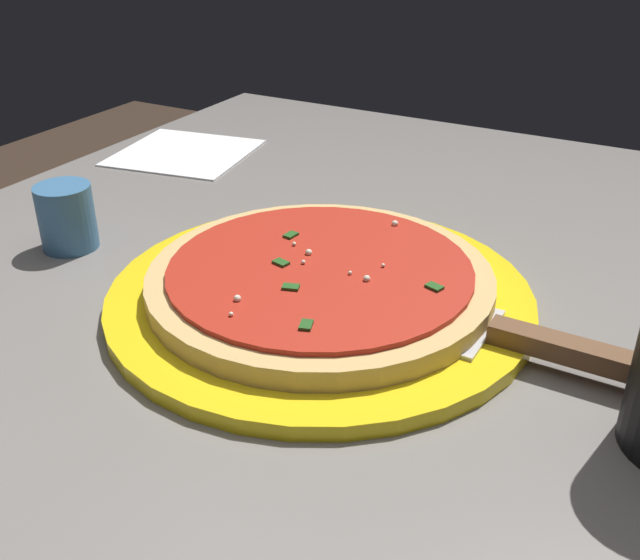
% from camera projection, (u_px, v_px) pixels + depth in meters
% --- Properties ---
extents(restaurant_table, '(1.05, 0.86, 0.73)m').
position_uv_depth(restaurant_table, '(329.00, 453.00, 0.61)').
color(restaurant_table, black).
rests_on(restaurant_table, ground_plane).
extents(serving_plate, '(0.33, 0.33, 0.01)m').
position_uv_depth(serving_plate, '(320.00, 296.00, 0.57)').
color(serving_plate, yellow).
rests_on(serving_plate, restaurant_table).
extents(pizza, '(0.26, 0.26, 0.02)m').
position_uv_depth(pizza, '(320.00, 278.00, 0.56)').
color(pizza, '#DBB26B').
rests_on(pizza, serving_plate).
extents(pizza_server, '(0.07, 0.22, 0.01)m').
position_uv_depth(pizza_server, '(526.00, 341.00, 0.49)').
color(pizza_server, silver).
rests_on(pizza_server, serving_plate).
extents(cup_small_sauce, '(0.05, 0.05, 0.06)m').
position_uv_depth(cup_small_sauce, '(65.00, 218.00, 0.64)').
color(cup_small_sauce, teal).
rests_on(cup_small_sauce, restaurant_table).
extents(napkin_folded_right, '(0.17, 0.17, 0.00)m').
position_uv_depth(napkin_folded_right, '(185.00, 153.00, 0.88)').
color(napkin_folded_right, white).
rests_on(napkin_folded_right, restaurant_table).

